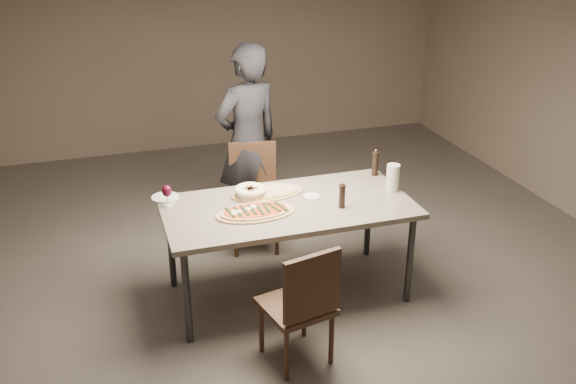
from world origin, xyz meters
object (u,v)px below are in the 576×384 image
object	(u,v)px
bread_basket	(250,192)
pepper_mill_left	(342,196)
carafe	(393,178)
ham_pizza	(267,192)
chair_near	(303,301)
zucchini_pizza	(255,212)
dining_table	(288,212)
diner	(248,142)
chair_far	(254,190)

from	to	relation	value
bread_basket	pepper_mill_left	bearing A→B (deg)	-31.85
pepper_mill_left	carafe	bearing A→B (deg)	19.26
ham_pizza	chair_near	xyz separation A→B (m)	(-0.07, -1.05, -0.28)
zucchini_pizza	bread_basket	distance (m)	0.28
dining_table	diner	world-z (taller)	diner
carafe	chair_near	distance (m)	1.35
diner	carafe	bearing A→B (deg)	107.91
zucchini_pizza	bread_basket	bearing A→B (deg)	66.95
carafe	diner	distance (m)	1.39
zucchini_pizza	diner	distance (m)	1.21
bread_basket	zucchini_pizza	bearing A→B (deg)	-97.42
dining_table	chair_far	size ratio (longest dim) A/B	2.02
zucchini_pizza	carafe	size ratio (longest dim) A/B	2.74
carafe	chair_far	bearing A→B (deg)	134.35
ham_pizza	diner	bearing A→B (deg)	96.93
zucchini_pizza	pepper_mill_left	size ratio (longest dim) A/B	2.91
ham_pizza	carafe	bearing A→B (deg)	-1.53
ham_pizza	chair_far	xyz separation A→B (m)	(0.07, 0.65, -0.27)
chair_near	chair_far	distance (m)	1.71
dining_table	zucchini_pizza	distance (m)	0.29
bread_basket	diner	distance (m)	0.93
chair_near	pepper_mill_left	bearing A→B (deg)	39.36
ham_pizza	dining_table	bearing A→B (deg)	-55.68
dining_table	ham_pizza	xyz separation A→B (m)	(-0.09, 0.23, 0.07)
chair_near	diner	bearing A→B (deg)	72.89
chair_far	dining_table	bearing A→B (deg)	103.14
dining_table	pepper_mill_left	distance (m)	0.42
chair_near	diner	size ratio (longest dim) A/B	0.50
carafe	pepper_mill_left	bearing A→B (deg)	-160.74
bread_basket	pepper_mill_left	world-z (taller)	pepper_mill_left
zucchini_pizza	chair_near	size ratio (longest dim) A/B	0.66
bread_basket	diner	bearing A→B (deg)	76.74
bread_basket	chair_near	distance (m)	1.07
dining_table	chair_near	xyz separation A→B (m)	(-0.16, -0.82, -0.21)
ham_pizza	chair_near	bearing A→B (deg)	-81.82
dining_table	pepper_mill_left	bearing A→B (deg)	-24.58
diner	zucchini_pizza	bearing A→B (deg)	58.41
carafe	diner	size ratio (longest dim) A/B	0.12
chair_far	chair_near	bearing A→B (deg)	96.76
dining_table	bread_basket	world-z (taller)	bread_basket
ham_pizza	diner	distance (m)	0.88
dining_table	carafe	world-z (taller)	carafe
pepper_mill_left	chair_far	world-z (taller)	pepper_mill_left
pepper_mill_left	diner	world-z (taller)	diner
bread_basket	diner	xyz separation A→B (m)	(0.21, 0.90, 0.06)
dining_table	diner	distance (m)	1.12
zucchini_pizza	ham_pizza	xyz separation A→B (m)	(0.17, 0.31, -0.00)
bread_basket	chair_near	world-z (taller)	chair_near
bread_basket	diner	world-z (taller)	diner
ham_pizza	diner	world-z (taller)	diner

